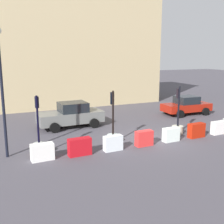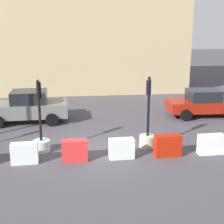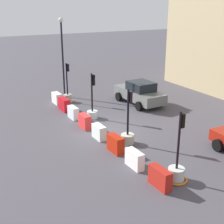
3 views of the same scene
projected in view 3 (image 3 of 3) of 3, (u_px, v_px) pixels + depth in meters
ground_plane at (105, 130)px, 18.58m from camera, size 120.00×120.00×0.00m
traffic_light_0 at (68, 96)px, 23.81m from camera, size 0.84×0.84×3.00m
traffic_light_1 at (92, 110)px, 20.42m from camera, size 0.70×0.70×2.99m
traffic_light_2 at (128, 134)px, 16.71m from camera, size 0.71×0.71×3.04m
traffic_light_3 at (176, 171)px, 13.23m from camera, size 0.98×0.98×3.12m
construction_barrier_0 at (57, 98)px, 23.45m from camera, size 1.09×0.52×0.81m
construction_barrier_1 at (64, 105)px, 21.89m from camera, size 1.17×0.49×0.88m
construction_barrier_2 at (73, 113)px, 20.39m from camera, size 1.01×0.44×0.80m
construction_barrier_3 at (85, 121)px, 18.82m from camera, size 0.99×0.46×0.85m
construction_barrier_4 at (99, 132)px, 17.34m from camera, size 1.00×0.46×0.80m
construction_barrier_5 at (115, 144)px, 15.78m from camera, size 1.07×0.47×0.87m
construction_barrier_6 at (135, 159)px, 14.29m from camera, size 1.06×0.43×0.82m
construction_barrier_7 at (160, 178)px, 12.74m from camera, size 1.14×0.42×0.85m
car_grey_saloon at (140, 93)px, 23.30m from camera, size 4.47×2.30×1.71m
street_lamp_post at (62, 49)px, 24.09m from camera, size 0.36×0.36×6.17m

